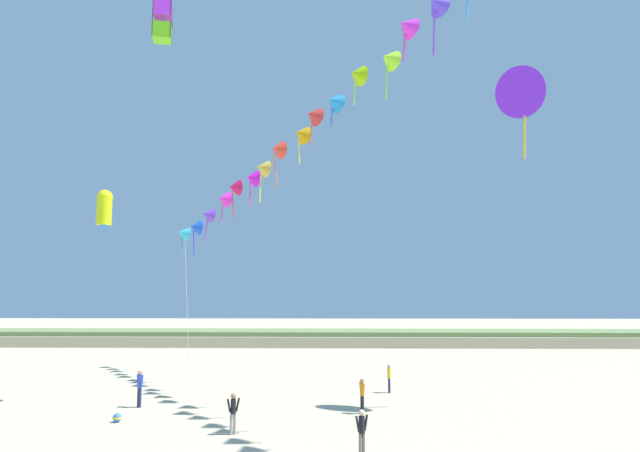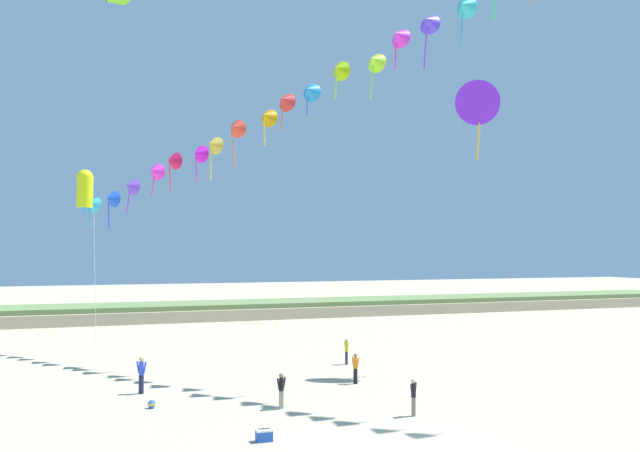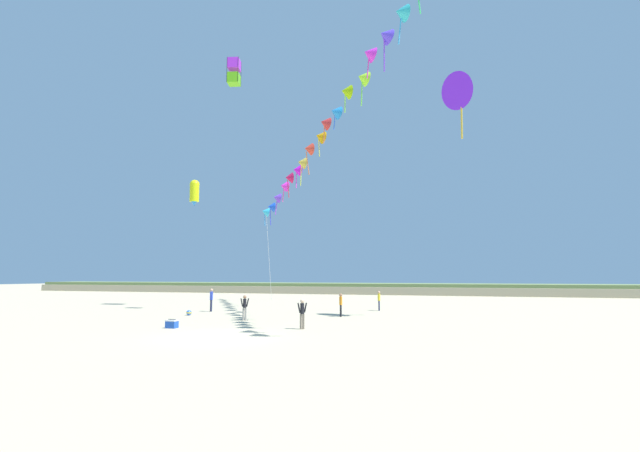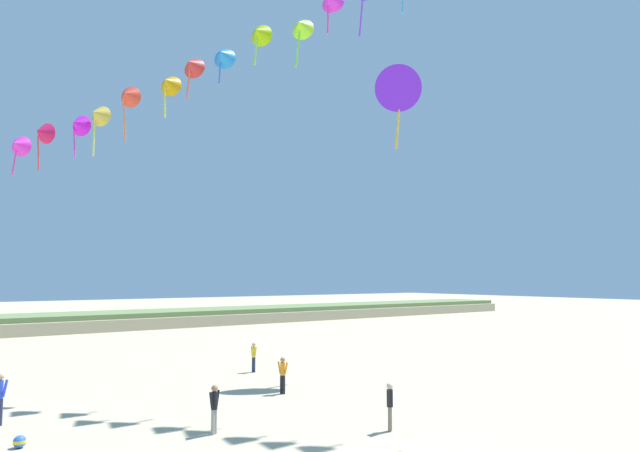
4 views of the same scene
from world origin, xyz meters
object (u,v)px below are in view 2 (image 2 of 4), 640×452
person_near_left (281,388)px  large_kite_high_solo (85,190)px  person_near_right (414,394)px  person_far_right (141,372)px  beach_cooler (264,435)px  person_mid_center (346,350)px  beach_ball (152,404)px  person_far_left (355,366)px  large_kite_mid_trail (478,102)px

person_near_left → large_kite_high_solo: 13.57m
person_near_right → person_far_right: 13.07m
beach_cooler → person_near_left: bearing=66.6°
person_mid_center → beach_ball: bearing=-147.7°
person_near_left → person_far_left: size_ratio=1.00×
large_kite_high_solo → beach_cooler: (6.07, -11.01, -9.48)m
person_far_right → beach_cooler: size_ratio=3.01×
person_near_left → person_near_right: same height
person_near_left → person_far_left: 6.51m
large_kite_high_solo → beach_cooler: bearing=-61.1°
person_near_left → large_kite_mid_trail: 20.36m
person_near_left → large_kite_mid_trail: (13.33, 5.32, 14.44)m
beach_ball → large_kite_high_solo: bearing=122.0°
person_mid_center → large_kite_mid_trail: 16.41m
beach_ball → person_near_left: bearing=-21.0°
person_near_right → person_far_left: (0.35, 7.04, 0.00)m
person_far_right → person_mid_center: bearing=19.8°
person_far_left → large_kite_high_solo: 16.00m
person_far_right → beach_ball: (0.18, -3.21, -0.82)m
large_kite_mid_trail → beach_cooler: 23.64m
person_near_left → person_far_left: (5.11, 4.03, 0.00)m
person_mid_center → beach_cooler: 16.67m
person_near_right → person_far_right: bearing=141.0°
person_near_left → large_kite_mid_trail: size_ratio=0.33×
person_mid_center → person_far_right: 13.01m
person_far_right → person_near_right: bearing=-39.0°
person_far_left → large_kite_mid_trail: large_kite_mid_trail is taller
person_near_left → beach_cooler: 4.97m
person_near_left → beach_cooler: (-1.96, -4.52, -0.67)m
person_near_left → person_mid_center: person_near_left is taller
large_kite_mid_trail → beach_ball: large_kite_mid_trail is taller
person_near_right → person_far_left: person_far_left is taller
person_far_left → beach_ball: person_far_left is taller
person_far_left → beach_cooler: (-7.06, -8.55, -0.68)m
person_far_right → large_kite_mid_trail: bearing=0.3°
person_near_left → large_kite_mid_trail: bearing=21.7°
person_near_left → large_kite_high_solo: bearing=141.0°
large_kite_mid_trail → beach_cooler: bearing=-147.2°
person_near_right → beach_cooler: size_ratio=2.65×
person_far_right → beach_cooler: person_far_right is taller
beach_cooler → beach_ball: 7.29m
beach_cooler → beach_ball: (-3.26, 6.52, -0.03)m
person_near_left → beach_cooler: person_near_left is taller
large_kite_high_solo → person_near_right: bearing=-36.6°
person_near_left → person_far_left: bearing=38.3°
large_kite_mid_trail → person_near_left: bearing=-158.3°
large_kite_mid_trail → beach_ball: bearing=-169.9°
person_far_right → large_kite_mid_trail: 23.58m
person_near_left → person_mid_center: 11.81m
beach_cooler → beach_ball: beach_cooler is taller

